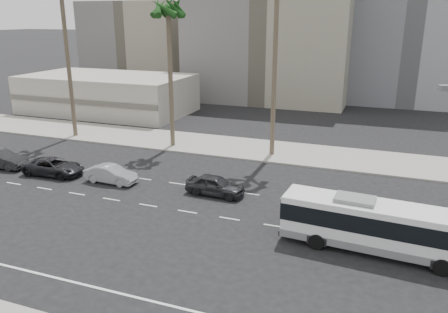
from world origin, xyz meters
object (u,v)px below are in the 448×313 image
at_px(car_d, 1,159).
at_px(city_bus, 378,225).
at_px(palm_mid, 168,13).
at_px(car_b, 111,174).
at_px(car_a, 215,185).
at_px(car_c, 54,167).

bearing_deg(car_d, city_bus, -100.10).
xyz_separation_m(city_bus, car_d, (-30.99, 3.73, -0.82)).
bearing_deg(palm_mid, city_bus, -36.38).
bearing_deg(car_b, city_bus, -100.29).
bearing_deg(car_a, car_c, 95.06).
bearing_deg(palm_mid, car_c, -116.23).
distance_m(car_b, car_c, 5.50).
relative_size(car_c, car_d, 1.09).
relative_size(car_b, palm_mid, 0.29).
relative_size(car_a, car_d, 0.94).
bearing_deg(car_c, car_a, -90.96).
bearing_deg(car_b, palm_mid, 1.51).
relative_size(city_bus, car_c, 2.10).
distance_m(city_bus, car_d, 31.23).
distance_m(car_a, car_b, 8.59).
relative_size(car_d, palm_mid, 0.33).
bearing_deg(city_bus, car_a, 162.51).
height_order(city_bus, car_b, city_bus).
bearing_deg(car_c, city_bus, -102.27).
xyz_separation_m(city_bus, palm_mid, (-20.10, 14.80, 11.23)).
height_order(city_bus, car_d, city_bus).
distance_m(car_b, palm_mid, 16.25).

